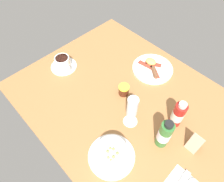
# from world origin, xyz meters

# --- Properties ---
(ground_plane) EXTENTS (1.10, 0.84, 0.03)m
(ground_plane) POSITION_xyz_m (0.00, 0.00, -0.01)
(ground_plane) COLOR #9E6B3D
(porridge_bowl) EXTENTS (0.19, 0.19, 0.08)m
(porridge_bowl) POSITION_xyz_m (0.14, -0.25, 0.04)
(porridge_bowl) COLOR white
(porridge_bowl) RESTS_ON ground_plane
(coffee_cup) EXTENTS (0.14, 0.14, 0.07)m
(coffee_cup) POSITION_xyz_m (-0.41, -0.09, 0.03)
(coffee_cup) COLOR white
(coffee_cup) RESTS_ON ground_plane
(wine_glass) EXTENTS (0.07, 0.07, 0.18)m
(wine_glass) POSITION_xyz_m (0.09, -0.07, 0.11)
(wine_glass) COLOR white
(wine_glass) RESTS_ON ground_plane
(jam_jar) EXTENTS (0.05, 0.05, 0.06)m
(jam_jar) POSITION_xyz_m (-0.05, 0.02, 0.03)
(jam_jar) COLOR #4F2011
(jam_jar) RESTS_ON ground_plane
(sauce_bottle_red) EXTENTS (0.05, 0.05, 0.15)m
(sauce_bottle_red) POSITION_xyz_m (0.23, 0.07, 0.07)
(sauce_bottle_red) COLOR #B21E19
(sauce_bottle_red) RESTS_ON ground_plane
(sauce_bottle_green) EXTENTS (0.05, 0.05, 0.17)m
(sauce_bottle_green) POSITION_xyz_m (0.25, -0.05, 0.08)
(sauce_bottle_green) COLOR #337233
(sauce_bottle_green) RESTS_ON ground_plane
(breakfast_plate) EXTENTS (0.22, 0.22, 0.04)m
(breakfast_plate) POSITION_xyz_m (-0.05, 0.25, 0.01)
(breakfast_plate) COLOR white
(breakfast_plate) RESTS_ON ground_plane
(menu_card) EXTENTS (0.05, 0.07, 0.09)m
(menu_card) POSITION_xyz_m (0.35, 0.04, 0.04)
(menu_card) COLOR tan
(menu_card) RESTS_ON ground_plane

